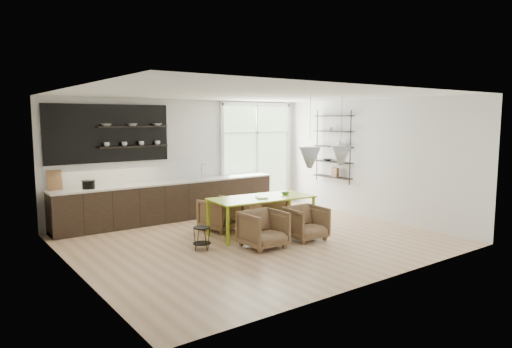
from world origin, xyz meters
name	(u,v)px	position (x,y,z in m)	size (l,w,h in m)	color
room	(249,162)	(0.58, 1.10, 1.46)	(7.02, 6.01, 2.91)	#D6AF8A
kitchen_run	(167,196)	(-0.70, 2.69, 0.60)	(5.54, 0.69, 2.75)	black
right_shelving	(334,149)	(3.36, 1.17, 1.65)	(0.26, 1.22, 1.90)	black
dining_table	(262,200)	(0.34, 0.30, 0.74)	(2.25, 1.16, 0.79)	#95B919
armchair_back_left	(221,214)	(-0.17, 1.12, 0.36)	(0.76, 0.78, 0.71)	brown
armchair_back_right	(269,209)	(1.12, 1.04, 0.32)	(0.68, 0.70, 0.64)	brown
armchair_front_left	(263,229)	(-0.24, -0.52, 0.35)	(0.75, 0.77, 0.70)	brown
armchair_front_right	(306,223)	(0.80, -0.57, 0.34)	(0.72, 0.74, 0.68)	brown
wire_stool	(202,235)	(-1.25, 0.04, 0.28)	(0.34, 0.34, 0.43)	black
table_book	(257,198)	(0.18, 0.26, 0.81)	(0.22, 0.29, 0.03)	white
table_bowl	(285,193)	(0.95, 0.26, 0.82)	(0.18, 0.18, 0.05)	#588650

